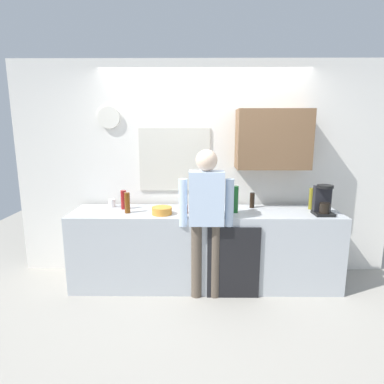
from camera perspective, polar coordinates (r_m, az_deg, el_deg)
ground_plane at (r=3.68m, az=2.42°, el=-18.06°), size 8.00×8.00×0.00m
kitchen_counter at (r=3.76m, az=2.32°, el=-9.94°), size 3.03×0.64×0.88m
dishwasher_panel at (r=3.50m, az=7.44°, el=-12.54°), size 0.56×0.02×0.79m
back_wall_assembly at (r=3.94m, az=3.59°, el=4.71°), size 4.63×0.42×2.60m
coffee_maker at (r=3.74m, az=22.42°, el=-1.54°), size 0.20×0.20×0.33m
bottle_amber_beer at (r=3.60m, az=-11.52°, el=-1.91°), size 0.06×0.06×0.23m
bottle_olive_oil at (r=3.93m, az=20.63°, el=-1.13°), size 0.06×0.06×0.25m
bottle_dark_sauce at (r=3.82m, az=10.72°, el=-1.47°), size 0.06×0.06×0.18m
bottle_green_wine at (r=3.57m, az=7.71°, el=-1.31°), size 0.07×0.07×0.30m
bottle_red_vinegar at (r=3.78m, az=-12.16°, el=-1.36°), size 0.06×0.06×0.22m
cup_terracotta_mug at (r=3.53m, az=-1.34°, el=-3.06°), size 0.08×0.08×0.09m
cup_white_mug at (r=3.92m, az=-14.14°, el=-1.94°), size 0.08×0.08×0.09m
cup_blue_mug at (r=3.80m, az=2.35°, el=-1.97°), size 0.08×0.08×0.10m
mixing_bowl at (r=3.50m, az=-5.42°, el=-3.35°), size 0.22×0.22×0.08m
potted_plant at (r=3.41m, az=0.79°, el=-2.12°), size 0.15×0.15×0.23m
storage_canister at (r=3.58m, az=2.60°, el=-2.25°), size 0.14×0.14×0.17m
person_at_sink at (r=3.32m, az=2.56°, el=-3.65°), size 0.57×0.22×1.60m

